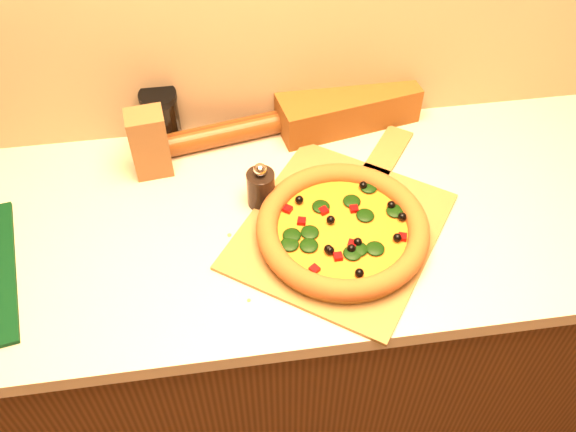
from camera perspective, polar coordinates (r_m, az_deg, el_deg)
The scene contains 9 objects.
cabinet at distance 1.84m, azimuth 0.84°, elevation -9.59°, with size 2.80×0.65×0.86m, color #42240E.
countertop at distance 1.48m, azimuth 1.03°, elevation -0.45°, with size 2.84×0.68×0.04m, color beige.
pizza_peel at distance 1.44m, azimuth 4.93°, elevation -0.80°, with size 0.58×0.62×0.01m.
pizza at distance 1.40m, azimuth 4.87°, elevation -1.16°, with size 0.38×0.38×0.05m.
pepper_grinder at distance 1.45m, azimuth -2.43°, elevation 2.55°, with size 0.06×0.06×0.12m.
rolling_pin at distance 1.62m, azimuth -5.62°, elevation 7.33°, with size 0.43×0.11×0.06m.
bread_bag at distance 1.66m, azimuth 5.35°, elevation 9.56°, with size 0.36×0.12×0.10m, color #643213.
paper_bag at distance 1.54m, azimuth -12.22°, elevation 6.34°, with size 0.09×0.07×0.17m, color brown.
dark_jar at distance 1.62m, azimuth -11.18°, elevation 8.61°, with size 0.09×0.09×0.15m.
Camera 1 is at (-0.16, 0.48, 2.00)m, focal length 40.00 mm.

